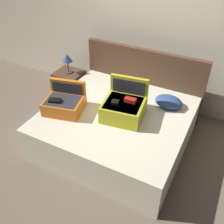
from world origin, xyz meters
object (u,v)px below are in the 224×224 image
pillow_near_headboard (169,102)px  nightstand (70,86)px  hard_case_medium (64,103)px  bed (116,128)px  hard_case_large (124,107)px  table_lamp (67,59)px

pillow_near_headboard → nightstand: pillow_near_headboard is taller
hard_case_medium → nightstand: 1.10m
bed → hard_case_large: size_ratio=3.24×
hard_case_large → table_lamp: hard_case_large is taller
hard_case_medium → pillow_near_headboard: hard_case_medium is taller
pillow_near_headboard → nightstand: size_ratio=0.70×
table_lamp → hard_case_large: bearing=-25.7°
hard_case_large → hard_case_medium: (-0.74, -0.25, -0.03)m
bed → pillow_near_headboard: pillow_near_headboard is taller
nightstand → table_lamp: bearing=0.0°
hard_case_medium → table_lamp: (-0.56, 0.88, 0.13)m
nightstand → bed: bearing=-27.3°
bed → hard_case_medium: (-0.64, -0.26, 0.37)m
hard_case_large → nightstand: bearing=146.0°
bed → pillow_near_headboard: (0.55, 0.46, 0.33)m
bed → nightstand: bearing=152.7°
hard_case_large → nightstand: (-1.31, 0.63, -0.40)m
bed → hard_case_medium: 0.78m
nightstand → hard_case_large: bearing=-25.7°
hard_case_medium → bed: bearing=8.8°
nightstand → hard_case_medium: bearing=-57.3°
hard_case_medium → hard_case_large: bearing=5.1°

